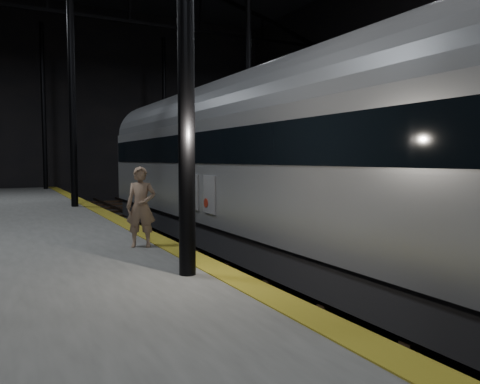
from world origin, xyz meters
TOP-DOWN VIEW (x-y plane):
  - ground at (0.00, 0.00)m, footprint 44.00×44.00m
  - platform_right at (7.50, 0.00)m, footprint 9.00×43.80m
  - tactile_strip at (-3.25, 0.00)m, footprint 0.50×43.80m
  - track at (0.00, 0.00)m, footprint 2.40×43.00m
  - train at (-0.00, 1.51)m, footprint 2.89×19.26m
  - woman at (-3.80, -1.36)m, footprint 0.72×0.61m

SIDE VIEW (x-z plane):
  - ground at x=0.00m, z-range 0.00..0.00m
  - track at x=0.00m, z-range -0.05..0.19m
  - platform_right at x=7.50m, z-range 0.00..1.00m
  - tactile_strip at x=-3.25m, z-range 1.00..1.01m
  - woman at x=-3.80m, z-range 1.00..2.66m
  - train at x=0.00m, z-range 0.30..5.45m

